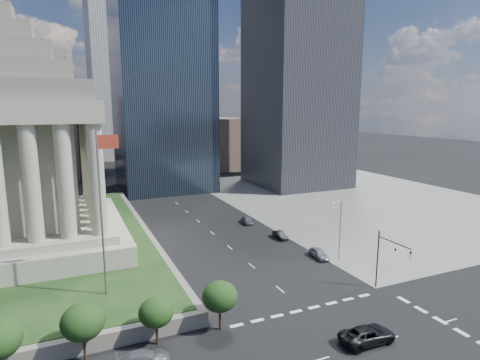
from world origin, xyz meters
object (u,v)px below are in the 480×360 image
parked_sedan_far (247,220)px  war_memorial (2,126)px  suv_grey (143,359)px  traffic_signal_ne (388,255)px  street_lamp_north (339,228)px  parked_sedan_mid (280,235)px  parked_sedan_near (319,253)px  pickup_truck (368,335)px  flagpole (102,204)px

parked_sedan_far → war_memorial: bearing=-169.5°
war_memorial → suv_grey: bearing=-69.3°
traffic_signal_ne → war_memorial: bearing=143.6°
war_memorial → street_lamp_north: (47.33, -23.00, -15.74)m
war_memorial → parked_sedan_mid: bearing=-11.7°
war_memorial → suv_grey: size_ratio=7.57×
war_memorial → traffic_signal_ne: war_memorial is taller
traffic_signal_ne → suv_grey: (-32.49, -2.70, -4.50)m
street_lamp_north → parked_sedan_mid: 14.92m
parked_sedan_near → war_memorial: bearing=162.8°
suv_grey → parked_sedan_mid: 41.25m
traffic_signal_ne → suv_grey: 32.91m
suv_grey → parked_sedan_mid: (30.50, 27.77, -0.07)m
parked_sedan_near → parked_sedan_mid: 11.22m
suv_grey → parked_sedan_near: (31.49, 16.59, 0.03)m
parked_sedan_near → pickup_truck: bearing=-105.7°
traffic_signal_ne → parked_sedan_near: 14.64m
pickup_truck → suv_grey: 22.91m
street_lamp_north → pickup_truck: (-11.09, -19.54, -4.81)m
parked_sedan_far → traffic_signal_ne: bearing=-76.8°
street_lamp_north → suv_grey: bearing=-157.2°
traffic_signal_ne → suv_grey: bearing=-175.3°
war_memorial → parked_sedan_far: bearing=2.8°
street_lamp_north → parked_sedan_far: street_lamp_north is taller
street_lamp_north → parked_sedan_mid: size_ratio=2.44×
traffic_signal_ne → parked_sedan_far: traffic_signal_ne is taller
war_memorial → parked_sedan_near: 53.96m
flagpole → parked_sedan_far: bearing=40.3°
war_memorial → pickup_truck: 59.54m
street_lamp_north → suv_grey: 36.47m
parked_sedan_mid → flagpole: bearing=-151.5°
traffic_signal_ne → parked_sedan_far: size_ratio=1.81×
traffic_signal_ne → pickup_truck: (-10.26, -8.24, -4.40)m
pickup_truck → parked_sedan_mid: size_ratio=1.50×
war_memorial → suv_grey: 44.63m
war_memorial → suv_grey: (14.01, -37.00, -20.65)m
war_memorial → pickup_truck: (36.24, -42.54, -20.55)m
traffic_signal_ne → parked_sedan_mid: (-1.99, 25.08, -4.58)m
parked_sedan_near → street_lamp_north: bearing=-47.8°
pickup_truck → parked_sedan_mid: pickup_truck is taller
pickup_truck → parked_sedan_mid: (8.27, 33.31, -0.18)m
traffic_signal_ne → parked_sedan_near: bearing=94.1°
war_memorial → street_lamp_north: size_ratio=3.90×
parked_sedan_near → parked_sedan_far: (-2.50, 22.54, -0.02)m
war_memorial → parked_sedan_far: size_ratio=8.81×
flagpole → parked_sedan_far: size_ratio=4.52×
war_memorial → street_lamp_north: bearing=-25.9°
flagpole → parked_sedan_far: 42.26m
traffic_signal_ne → street_lamp_north: bearing=85.8°
traffic_signal_ne → parked_sedan_near: traffic_signal_ne is taller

